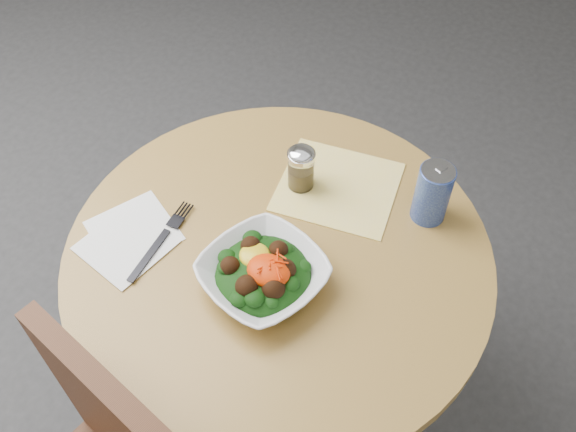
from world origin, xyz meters
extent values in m
plane|color=#2C2C2F|center=(0.00, 0.00, 0.00)|extent=(6.00, 6.00, 0.00)
cylinder|color=black|center=(0.00, 0.00, 0.01)|extent=(0.52, 0.52, 0.03)
cylinder|color=black|center=(0.00, 0.00, 0.35)|extent=(0.10, 0.10, 0.71)
cylinder|color=#BA8A43|center=(0.00, 0.00, 0.73)|extent=(0.90, 0.90, 0.04)
cube|color=yellow|center=(0.04, 0.22, 0.75)|extent=(0.29, 0.27, 0.00)
cube|color=white|center=(-0.30, -0.10, 0.75)|extent=(0.22, 0.22, 0.00)
cube|color=white|center=(-0.29, -0.14, 0.75)|extent=(0.20, 0.20, 0.00)
imported|color=white|center=(0.01, -0.08, 0.78)|extent=(0.30, 0.30, 0.06)
ellipsoid|color=black|center=(0.01, -0.08, 0.78)|extent=(0.19, 0.19, 0.07)
ellipsoid|color=gold|center=(-0.02, -0.07, 0.81)|extent=(0.06, 0.06, 0.02)
ellipsoid|color=#F22F05|center=(0.03, -0.09, 0.81)|extent=(0.09, 0.07, 0.04)
cube|color=black|center=(-0.23, -0.14, 0.76)|extent=(0.02, 0.14, 0.00)
cube|color=black|center=(-0.23, -0.02, 0.76)|extent=(0.03, 0.08, 0.00)
cylinder|color=silver|center=(-0.04, 0.19, 0.80)|extent=(0.06, 0.06, 0.09)
cylinder|color=olive|center=(-0.04, 0.19, 0.78)|extent=(0.05, 0.05, 0.05)
cylinder|color=white|center=(-0.04, 0.19, 0.85)|extent=(0.06, 0.06, 0.01)
ellipsoid|color=white|center=(-0.04, 0.19, 0.85)|extent=(0.06, 0.06, 0.03)
cylinder|color=navy|center=(0.24, 0.24, 0.82)|extent=(0.08, 0.08, 0.14)
cylinder|color=#B8B8BF|center=(0.24, 0.24, 0.89)|extent=(0.07, 0.07, 0.00)
cube|color=#B8B8BF|center=(0.25, 0.25, 0.89)|extent=(0.02, 0.03, 0.00)
camera|label=1|loc=(0.38, -0.68, 1.84)|focal=40.00mm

